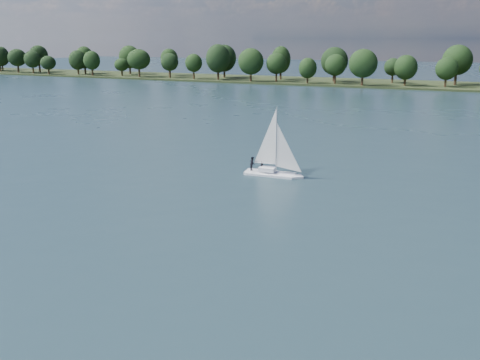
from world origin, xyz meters
name	(u,v)px	position (x,y,z in m)	size (l,w,h in m)	color
ground	(334,126)	(0.00, 100.00, 0.00)	(700.00, 700.00, 0.00)	#233342
far_shore	(409,85)	(0.00, 212.00, 0.00)	(660.00, 40.00, 1.50)	black
sailboat	(271,156)	(3.33, 54.84, 2.72)	(7.50, 2.40, 9.76)	white
pontoon	(46,76)	(-171.76, 194.30, 0.00)	(4.00, 2.00, 0.50)	#505254
treeline	(411,65)	(0.71, 208.11, 8.04)	(563.12, 73.91, 18.39)	black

